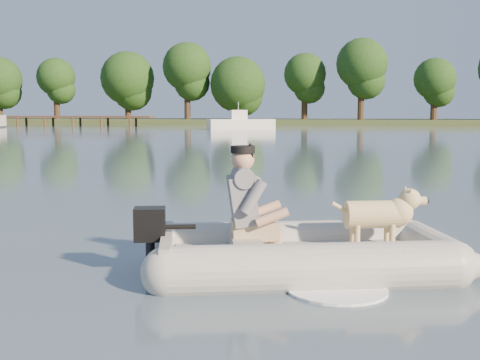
% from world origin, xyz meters
% --- Properties ---
extents(water, '(160.00, 160.00, 0.00)m').
position_xyz_m(water, '(0.00, 0.00, 0.00)').
color(water, slate).
rests_on(water, ground).
extents(shore_bank, '(160.00, 12.00, 0.70)m').
position_xyz_m(shore_bank, '(0.00, 62.00, 0.25)').
color(shore_bank, '#47512D').
rests_on(shore_bank, water).
extents(dock, '(18.00, 2.00, 1.04)m').
position_xyz_m(dock, '(-26.00, 52.00, 0.52)').
color(dock, '#4C331E').
rests_on(dock, water).
extents(treeline, '(91.61, 7.35, 9.27)m').
position_xyz_m(treeline, '(9.95, 61.06, 5.31)').
color(treeline, '#332316').
rests_on(treeline, shore_bank).
extents(dinghy, '(5.51, 4.62, 1.39)m').
position_xyz_m(dinghy, '(1.00, 0.13, 0.59)').
color(dinghy, '#969691').
rests_on(dinghy, water).
extents(man, '(0.86, 0.78, 1.08)m').
position_xyz_m(man, '(0.31, 0.01, 0.78)').
color(man, slate).
rests_on(man, dinghy).
extents(dog, '(0.99, 0.55, 0.62)m').
position_xyz_m(dog, '(1.62, 0.35, 0.52)').
color(dog, tan).
rests_on(dog, dinghy).
extents(outboard_motor, '(0.47, 0.39, 0.79)m').
position_xyz_m(outboard_motor, '(-0.61, -0.28, 0.31)').
color(outboard_motor, black).
rests_on(outboard_motor, dinghy).
extents(motorboat, '(6.12, 4.18, 2.42)m').
position_xyz_m(motorboat, '(-6.81, 44.24, 1.10)').
color(motorboat, white).
rests_on(motorboat, water).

